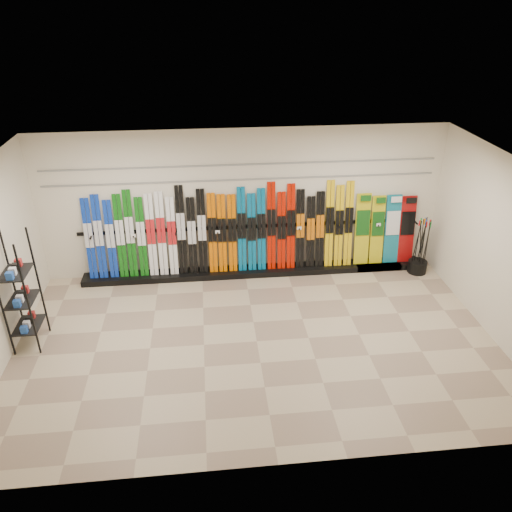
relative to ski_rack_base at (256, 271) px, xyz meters
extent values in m
plane|color=gray|center=(-0.22, -2.28, -0.06)|extent=(8.00, 8.00, 0.00)
plane|color=beige|center=(-0.22, 0.22, 1.44)|extent=(8.00, 0.00, 8.00)
plane|color=beige|center=(3.78, -2.28, 1.44)|extent=(0.00, 5.00, 5.00)
plane|color=silver|center=(-0.22, -2.28, 2.94)|extent=(8.00, 8.00, 0.00)
cube|color=black|center=(0.00, 0.00, 0.00)|extent=(8.00, 0.40, 0.12)
cube|color=#0F34AF|center=(-3.27, 0.07, 0.88)|extent=(0.17, 0.25, 1.64)
cube|color=#0F34AF|center=(-3.08, 0.07, 0.91)|extent=(0.17, 0.26, 1.70)
cube|color=#0F34AF|center=(-2.87, 0.06, 0.85)|extent=(0.17, 0.24, 1.58)
cube|color=#106011|center=(-2.67, 0.07, 0.90)|extent=(0.17, 0.26, 1.69)
cube|color=#106011|center=(-2.48, 0.08, 0.94)|extent=(0.17, 0.27, 1.77)
cube|color=#106011|center=(-2.27, 0.07, 0.87)|extent=(0.17, 0.25, 1.61)
cube|color=white|center=(-2.08, 0.07, 0.90)|extent=(0.17, 0.25, 1.67)
cube|color=white|center=(-1.88, 0.07, 0.91)|extent=(0.17, 0.26, 1.71)
cube|color=white|center=(-1.67, 0.06, 0.86)|extent=(0.17, 0.24, 1.59)
cube|color=black|center=(-1.48, 0.08, 0.97)|extent=(0.17, 0.28, 1.82)
cube|color=black|center=(-1.28, 0.06, 0.85)|extent=(0.17, 0.24, 1.57)
cube|color=black|center=(-1.07, 0.07, 0.92)|extent=(0.17, 0.26, 1.73)
cube|color=#E16300|center=(-0.87, 0.07, 0.88)|extent=(0.17, 0.25, 1.64)
cube|color=#E16300|center=(-0.68, 0.06, 0.86)|extent=(0.17, 0.25, 1.61)
cube|color=#E16300|center=(-0.47, 0.06, 0.86)|extent=(0.17, 0.24, 1.60)
cube|color=#046194|center=(-0.28, 0.07, 0.93)|extent=(0.17, 0.26, 1.74)
cube|color=#046194|center=(-0.08, 0.06, 0.86)|extent=(0.17, 0.24, 1.60)
cube|color=#046194|center=(0.12, 0.07, 0.91)|extent=(0.17, 0.26, 1.70)
cube|color=#C31100|center=(0.32, 0.08, 0.97)|extent=(0.17, 0.28, 1.82)
cube|color=#C31100|center=(0.53, 0.07, 0.86)|extent=(0.17, 0.25, 1.61)
cube|color=#C31100|center=(0.72, 0.08, 0.94)|extent=(0.17, 0.27, 1.77)
cube|color=black|center=(0.92, 0.07, 0.88)|extent=(0.17, 0.25, 1.65)
cube|color=black|center=(1.13, 0.06, 0.81)|extent=(0.17, 0.23, 1.50)
cube|color=black|center=(1.33, 0.06, 0.86)|extent=(0.17, 0.24, 1.59)
cube|color=gold|center=(1.52, 0.08, 0.96)|extent=(0.17, 0.27, 1.81)
cube|color=gold|center=(1.72, 0.07, 0.91)|extent=(0.17, 0.26, 1.70)
cube|color=gold|center=(1.92, 0.08, 0.95)|extent=(0.17, 0.27, 1.78)
cube|color=gold|center=(2.23, 0.08, 0.81)|extent=(0.31, 0.23, 1.51)
cube|color=gold|center=(2.54, 0.07, 0.78)|extent=(0.28, 0.23, 1.45)
cube|color=#14728C|center=(2.87, 0.07, 0.79)|extent=(0.32, 0.23, 1.46)
cube|color=#990C0C|center=(3.19, 0.07, 0.77)|extent=(0.32, 0.22, 1.42)
cube|color=black|center=(-3.97, -1.90, 0.93)|extent=(0.40, 0.60, 1.98)
cylinder|color=black|center=(3.38, -0.28, 0.07)|extent=(0.39, 0.39, 0.25)
cylinder|color=black|center=(3.37, -0.39, 0.55)|extent=(0.06, 0.04, 1.18)
cylinder|color=black|center=(3.40, -0.25, 0.55)|extent=(0.10, 0.03, 1.18)
cylinder|color=black|center=(3.39, -0.31, 0.55)|extent=(0.05, 0.03, 1.18)
cylinder|color=black|center=(3.32, -0.22, 0.55)|extent=(0.05, 0.06, 1.18)
cylinder|color=black|center=(3.48, -0.30, 0.55)|extent=(0.02, 0.09, 1.18)
cylinder|color=black|center=(3.38, -0.25, 0.55)|extent=(0.14, 0.11, 1.17)
cylinder|color=black|center=(3.42, -0.20, 0.55)|extent=(0.11, 0.08, 1.18)
cylinder|color=black|center=(3.44, -0.41, 0.55)|extent=(0.06, 0.05, 1.18)
cylinder|color=black|center=(3.26, -0.30, 0.55)|extent=(0.06, 0.10, 1.18)
cube|color=gray|center=(-0.22, 0.20, 1.94)|extent=(7.60, 0.02, 0.03)
cube|color=gray|center=(-0.22, 0.20, 2.24)|extent=(7.60, 0.02, 0.03)
camera|label=1|loc=(-0.95, -8.99, 5.17)|focal=35.00mm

